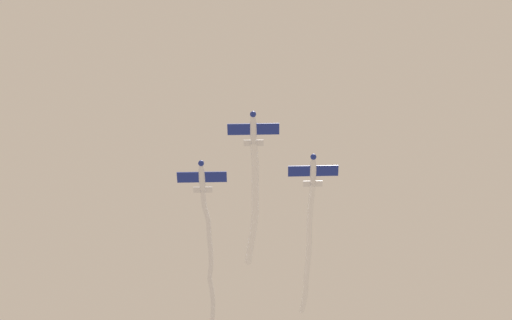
% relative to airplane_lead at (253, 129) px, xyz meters
% --- Properties ---
extents(airplane_lead, '(4.79, 5.69, 1.51)m').
position_rel_airplane_lead_xyz_m(airplane_lead, '(0.00, 0.00, 0.00)').
color(airplane_lead, silver).
extents(smoke_trail_lead, '(15.87, 10.04, 2.39)m').
position_rel_airplane_lead_xyz_m(smoke_trail_lead, '(9.12, -6.11, 0.62)').
color(smoke_trail_lead, white).
extents(airplane_left_wing, '(4.80, 5.69, 1.51)m').
position_rel_airplane_lead_xyz_m(airplane_left_wing, '(0.58, -8.92, 0.00)').
color(airplane_left_wing, silver).
extents(smoke_trail_left_wing, '(19.14, 12.56, 4.04)m').
position_rel_airplane_lead_xyz_m(smoke_trail_left_wing, '(11.50, -16.19, 1.48)').
color(smoke_trail_left_wing, white).
extents(airplane_right_wing, '(4.79, 5.69, 1.51)m').
position_rel_airplane_lead_xyz_m(airplane_right_wing, '(8.81, 1.51, 0.30)').
color(airplane_right_wing, silver).
extents(smoke_trail_right_wing, '(18.94, 13.33, 2.45)m').
position_rel_airplane_lead_xyz_m(smoke_trail_right_wing, '(19.57, -6.31, 0.97)').
color(smoke_trail_right_wing, white).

